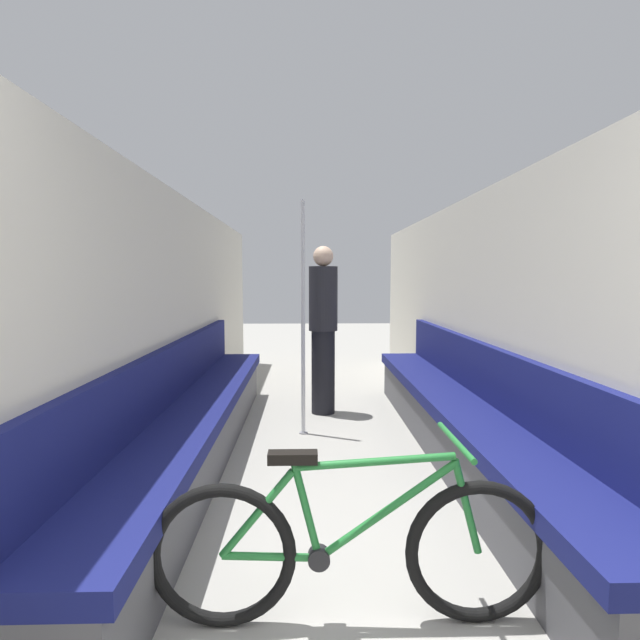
% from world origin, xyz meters
% --- Properties ---
extents(wall_left, '(0.10, 9.46, 2.14)m').
position_xyz_m(wall_left, '(-1.29, 3.13, 1.07)').
color(wall_left, beige).
rests_on(wall_left, ground).
extents(wall_right, '(0.10, 9.46, 2.14)m').
position_xyz_m(wall_right, '(1.29, 3.13, 1.07)').
color(wall_right, beige).
rests_on(wall_right, ground).
extents(bench_seat_row_left, '(0.49, 4.64, 0.92)m').
position_xyz_m(bench_seat_row_left, '(-1.02, 3.21, 0.31)').
color(bench_seat_row_left, '#4C4C51').
rests_on(bench_seat_row_left, ground).
extents(bench_seat_row_right, '(0.49, 4.64, 0.92)m').
position_xyz_m(bench_seat_row_right, '(1.02, 3.21, 0.31)').
color(bench_seat_row_right, '#4C4C51').
rests_on(bench_seat_row_right, ground).
extents(bicycle, '(1.66, 0.46, 0.78)m').
position_xyz_m(bicycle, '(0.00, 1.42, 0.33)').
color(bicycle, black).
rests_on(bicycle, ground).
extents(grab_pole_near, '(0.08, 0.08, 2.12)m').
position_xyz_m(grab_pole_near, '(-0.21, 3.96, 1.03)').
color(grab_pole_near, gray).
rests_on(grab_pole_near, ground).
extents(passenger_standing, '(0.30, 0.30, 1.76)m').
position_xyz_m(passenger_standing, '(-0.00, 4.66, 0.91)').
color(passenger_standing, black).
rests_on(passenger_standing, ground).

